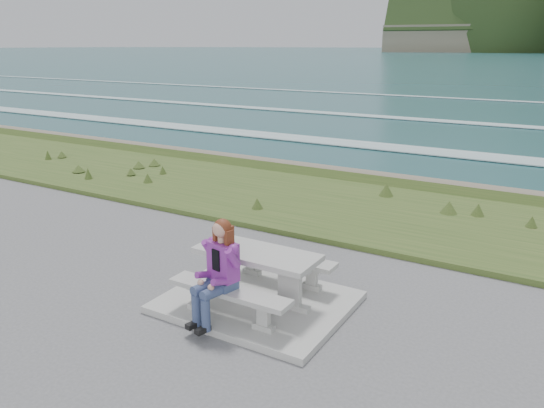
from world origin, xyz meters
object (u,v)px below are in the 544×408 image
object	(u,v)px
bench_landward	(229,296)
bench_seaward	(281,261)
picnic_table	(257,262)
seated_woman	(215,286)

from	to	relation	value
bench_landward	bench_seaward	size ratio (longest dim) A/B	1.00
picnic_table	seated_woman	xyz separation A→B (m)	(-0.13, -0.83, -0.06)
picnic_table	bench_seaward	xyz separation A→B (m)	(0.00, 0.70, -0.23)
picnic_table	bench_landward	xyz separation A→B (m)	(0.00, -0.70, -0.23)
bench_landward	seated_woman	world-z (taller)	seated_woman
picnic_table	seated_woman	bearing A→B (deg)	-98.91
picnic_table	seated_woman	world-z (taller)	seated_woman
picnic_table	seated_woman	size ratio (longest dim) A/B	1.28
picnic_table	seated_woman	distance (m)	0.84
picnic_table	bench_seaward	distance (m)	0.74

